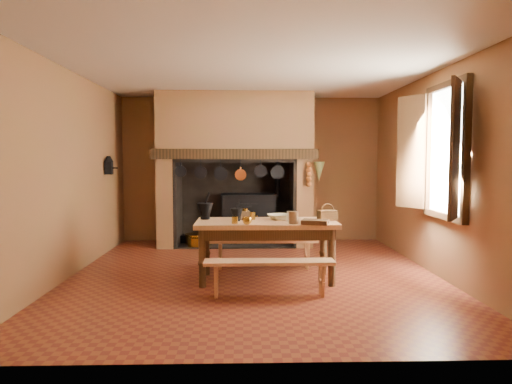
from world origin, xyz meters
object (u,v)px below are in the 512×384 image
iron_range (249,218)px  mixing_bowl (279,217)px  work_table (266,230)px  bench_front (269,269)px  wicker_basket (327,215)px  coffee_grinder (245,214)px

iron_range → mixing_bowl: 2.66m
work_table → iron_range: bearing=93.9°
work_table → mixing_bowl: bearing=35.6°
work_table → bench_front: (-0.00, -0.71, -0.35)m
wicker_basket → iron_range: bearing=100.5°
work_table → coffee_grinder: coffee_grinder is taller
iron_range → mixing_bowl: bearing=-82.0°
wicker_basket → bench_front: bearing=-146.6°
iron_range → bench_front: iron_range is taller
bench_front → mixing_bowl: (0.18, 0.84, 0.51)m
work_table → wicker_basket: bearing=3.3°
wicker_basket → mixing_bowl: bearing=162.9°
bench_front → coffee_grinder: 1.03m
mixing_bowl → wicker_basket: bearing=-7.3°
work_table → bench_front: size_ratio=1.21×
bench_front → wicker_basket: wicker_basket is taller
bench_front → coffee_grinder: (-0.28, 0.84, 0.54)m
iron_range → work_table: iron_range is taller
bench_front → mixing_bowl: size_ratio=5.08×
work_table → coffee_grinder: bearing=156.8°
bench_front → coffee_grinder: bearing=108.6°
work_table → bench_front: work_table is taller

